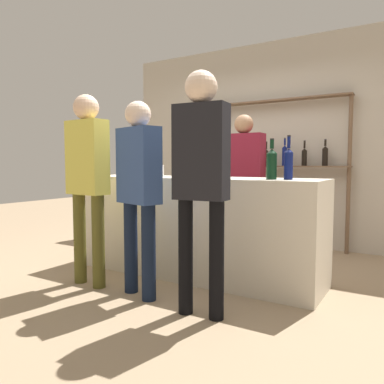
# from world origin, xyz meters

# --- Properties ---
(ground_plane) EXTENTS (16.00, 16.00, 0.00)m
(ground_plane) POSITION_xyz_m (0.00, 0.00, 0.00)
(ground_plane) COLOR #9E8466
(bar_counter) EXTENTS (2.59, 0.65, 0.99)m
(bar_counter) POSITION_xyz_m (0.00, 0.00, 0.50)
(bar_counter) COLOR beige
(bar_counter) RESTS_ON ground_plane
(back_wall) EXTENTS (4.19, 0.12, 2.80)m
(back_wall) POSITION_xyz_m (0.00, 1.92, 1.40)
(back_wall) COLOR #B2A899
(back_wall) RESTS_ON ground_plane
(back_shelf) EXTENTS (2.45, 0.18, 1.98)m
(back_shelf) POSITION_xyz_m (-0.00, 1.74, 1.30)
(back_shelf) COLOR brown
(back_shelf) RESTS_ON ground_plane
(counter_bottle_0) EXTENTS (0.07, 0.07, 0.37)m
(counter_bottle_0) POSITION_xyz_m (1.00, -0.07, 1.13)
(counter_bottle_0) COLOR #0F1956
(counter_bottle_0) RESTS_ON bar_counter
(counter_bottle_1) EXTENTS (0.09, 0.09, 0.35)m
(counter_bottle_1) POSITION_xyz_m (0.86, -0.10, 1.13)
(counter_bottle_1) COLOR black
(counter_bottle_1) RESTS_ON bar_counter
(counter_bottle_2) EXTENTS (0.08, 0.08, 0.36)m
(counter_bottle_2) POSITION_xyz_m (0.28, -0.03, 1.13)
(counter_bottle_2) COLOR brown
(counter_bottle_2) RESTS_ON bar_counter
(wine_glass) EXTENTS (0.09, 0.09, 0.14)m
(wine_glass) POSITION_xyz_m (-0.55, 0.06, 1.10)
(wine_glass) COLOR silver
(wine_glass) RESTS_ON bar_counter
(ice_bucket) EXTENTS (0.22, 0.22, 0.24)m
(ice_bucket) POSITION_xyz_m (0.12, 0.13, 1.11)
(ice_bucket) COLOR #846647
(ice_bucket) RESTS_ON bar_counter
(cork_jar) EXTENTS (0.11, 0.11, 0.12)m
(cork_jar) POSITION_xyz_m (-0.43, 0.03, 1.05)
(cork_jar) COLOR silver
(cork_jar) RESTS_ON bar_counter
(customer_left) EXTENTS (0.42, 0.23, 1.75)m
(customer_left) POSITION_xyz_m (-0.64, -0.78, 1.05)
(customer_left) COLOR brown
(customer_left) RESTS_ON ground_plane
(customer_center) EXTENTS (0.46, 0.30, 1.64)m
(customer_center) POSITION_xyz_m (-0.06, -0.76, 0.97)
(customer_center) COLOR #121C33
(customer_center) RESTS_ON ground_plane
(customer_right) EXTENTS (0.40, 0.23, 1.79)m
(customer_right) POSITION_xyz_m (0.60, -0.86, 1.08)
(customer_right) COLOR black
(customer_right) RESTS_ON ground_plane
(server_behind_counter) EXTENTS (0.48, 0.22, 1.70)m
(server_behind_counter) POSITION_xyz_m (0.16, 0.92, 0.99)
(server_behind_counter) COLOR black
(server_behind_counter) RESTS_ON ground_plane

